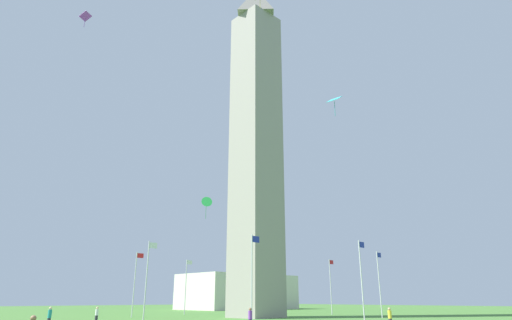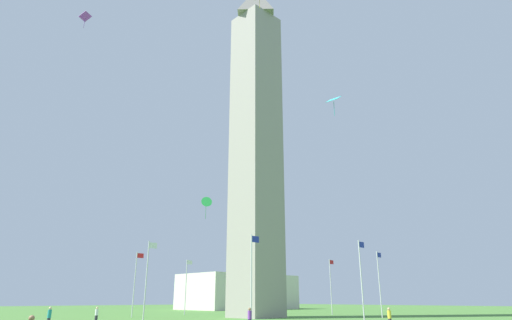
% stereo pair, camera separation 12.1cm
% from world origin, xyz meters
% --- Properties ---
extents(ground_plane, '(260.00, 260.00, 0.00)m').
position_xyz_m(ground_plane, '(0.00, 0.00, 0.00)').
color(ground_plane, '#477A33').
extents(obelisk_monument, '(5.90, 5.90, 53.61)m').
position_xyz_m(obelisk_monument, '(0.00, 0.00, 26.81)').
color(obelisk_monument, gray).
rests_on(obelisk_monument, ground).
extents(flagpole_n, '(1.12, 0.14, 8.70)m').
position_xyz_m(flagpole_n, '(16.90, 0.00, 4.74)').
color(flagpole_n, silver).
rests_on(flagpole_n, ground).
extents(flagpole_ne, '(1.12, 0.14, 8.70)m').
position_xyz_m(flagpole_ne, '(11.97, 11.91, 4.74)').
color(flagpole_ne, silver).
rests_on(flagpole_ne, ground).
extents(flagpole_e, '(1.12, 0.14, 8.70)m').
position_xyz_m(flagpole_e, '(0.06, 16.84, 4.74)').
color(flagpole_e, silver).
rests_on(flagpole_e, ground).
extents(flagpole_se, '(1.12, 0.14, 8.70)m').
position_xyz_m(flagpole_se, '(-11.85, 11.91, 4.74)').
color(flagpole_se, silver).
rests_on(flagpole_se, ground).
extents(flagpole_s, '(1.12, 0.14, 8.70)m').
position_xyz_m(flagpole_s, '(-16.79, 0.00, 4.74)').
color(flagpole_s, silver).
rests_on(flagpole_s, ground).
extents(flagpole_sw, '(1.12, 0.14, 8.70)m').
position_xyz_m(flagpole_sw, '(-11.85, -11.91, 4.74)').
color(flagpole_sw, silver).
rests_on(flagpole_sw, ground).
extents(flagpole_w, '(1.12, 0.14, 8.70)m').
position_xyz_m(flagpole_w, '(0.06, -16.84, 4.74)').
color(flagpole_w, silver).
rests_on(flagpole_w, ground).
extents(flagpole_nw, '(1.12, 0.14, 8.70)m').
position_xyz_m(flagpole_nw, '(11.97, -11.91, 4.74)').
color(flagpole_nw, silver).
rests_on(flagpole_nw, ground).
extents(person_yellow_shirt, '(0.32, 0.32, 1.69)m').
position_xyz_m(person_yellow_shirt, '(-6.79, -23.77, 0.84)').
color(person_yellow_shirt, '#2D2D38').
rests_on(person_yellow_shirt, ground).
extents(person_teal_shirt, '(0.32, 0.32, 1.73)m').
position_xyz_m(person_teal_shirt, '(-27.52, -2.58, 0.86)').
color(person_teal_shirt, '#2D2D38').
rests_on(person_teal_shirt, ground).
extents(person_white_shirt, '(0.32, 0.32, 1.65)m').
position_xyz_m(person_white_shirt, '(-21.83, 0.61, 0.82)').
color(person_white_shirt, '#2D2D38').
rests_on(person_white_shirt, ground).
extents(person_purple_shirt, '(0.32, 0.32, 1.71)m').
position_xyz_m(person_purple_shirt, '(-16.30, -16.45, 0.85)').
color(person_purple_shirt, '#2D2D38').
rests_on(person_purple_shirt, ground).
extents(kite_cyan_diamond, '(1.05, 1.21, 1.87)m').
position_xyz_m(kite_cyan_diamond, '(-14.34, -24.77, 18.51)').
color(kite_cyan_diamond, '#33C6D1').
extents(kite_green_delta, '(1.85, 1.92, 2.59)m').
position_xyz_m(kite_green_delta, '(-11.43, -3.27, 13.32)').
color(kite_green_delta, green).
extents(kite_purple_diamond, '(1.40, 1.34, 1.80)m').
position_xyz_m(kite_purple_diamond, '(-27.50, -0.18, 33.53)').
color(kite_purple_diamond, purple).
extents(distant_building, '(27.02, 15.86, 8.05)m').
position_xyz_m(distant_building, '(30.23, 38.20, 4.02)').
color(distant_building, beige).
rests_on(distant_building, ground).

